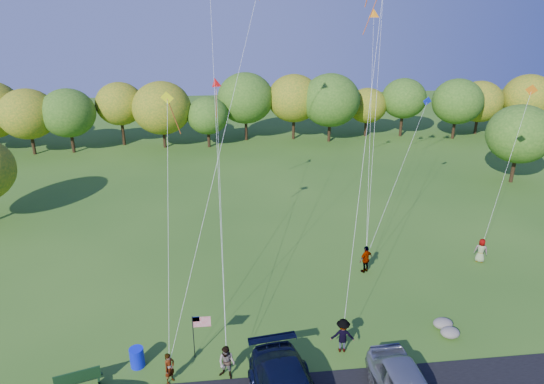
{
  "coord_description": "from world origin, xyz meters",
  "views": [
    {
      "loc": [
        -3.7,
        -18.68,
        16.48
      ],
      "look_at": [
        -0.91,
        6.0,
        6.48
      ],
      "focal_mm": 32.0,
      "sensor_mm": 36.0,
      "label": 1
    }
  ],
  "objects_px": {
    "flyer_c": "(343,335)",
    "trash_barrel": "(137,357)",
    "flyer_a": "(169,368)",
    "flyer_b": "(227,363)",
    "park_bench": "(79,379)",
    "flyer_e": "(481,250)",
    "flyer_d": "(366,259)"
  },
  "relations": [
    {
      "from": "flyer_b",
      "to": "flyer_e",
      "type": "height_order",
      "value": "flyer_b"
    },
    {
      "from": "flyer_c",
      "to": "flyer_d",
      "type": "distance_m",
      "value": 7.94
    },
    {
      "from": "flyer_c",
      "to": "trash_barrel",
      "type": "distance_m",
      "value": 10.03
    },
    {
      "from": "park_bench",
      "to": "flyer_e",
      "type": "bearing_deg",
      "value": 4.65
    },
    {
      "from": "flyer_a",
      "to": "flyer_e",
      "type": "height_order",
      "value": "flyer_e"
    },
    {
      "from": "flyer_c",
      "to": "flyer_a",
      "type": "bearing_deg",
      "value": 16.96
    },
    {
      "from": "flyer_d",
      "to": "flyer_e",
      "type": "height_order",
      "value": "flyer_d"
    },
    {
      "from": "flyer_a",
      "to": "trash_barrel",
      "type": "distance_m",
      "value": 2.07
    },
    {
      "from": "flyer_a",
      "to": "flyer_c",
      "type": "height_order",
      "value": "flyer_c"
    },
    {
      "from": "flyer_a",
      "to": "trash_barrel",
      "type": "relative_size",
      "value": 1.55
    },
    {
      "from": "flyer_d",
      "to": "park_bench",
      "type": "distance_m",
      "value": 17.86
    },
    {
      "from": "trash_barrel",
      "to": "flyer_a",
      "type": "bearing_deg",
      "value": -36.51
    },
    {
      "from": "flyer_b",
      "to": "flyer_c",
      "type": "distance_m",
      "value": 5.89
    },
    {
      "from": "flyer_e",
      "to": "flyer_b",
      "type": "bearing_deg",
      "value": 56.29
    },
    {
      "from": "flyer_e",
      "to": "park_bench",
      "type": "xyz_separation_m",
      "value": [
        -23.75,
        -8.83,
        -0.25
      ]
    },
    {
      "from": "park_bench",
      "to": "trash_barrel",
      "type": "distance_m",
      "value": 2.69
    },
    {
      "from": "flyer_a",
      "to": "park_bench",
      "type": "bearing_deg",
      "value": 130.11
    },
    {
      "from": "trash_barrel",
      "to": "park_bench",
      "type": "bearing_deg",
      "value": -152.6
    },
    {
      "from": "flyer_d",
      "to": "trash_barrel",
      "type": "xyz_separation_m",
      "value": [
        -13.36,
        -7.19,
        -0.42
      ]
    },
    {
      "from": "flyer_e",
      "to": "park_bench",
      "type": "distance_m",
      "value": 25.34
    },
    {
      "from": "flyer_c",
      "to": "flyer_e",
      "type": "xyz_separation_m",
      "value": [
        11.35,
        7.61,
        -0.09
      ]
    },
    {
      "from": "flyer_e",
      "to": "flyer_a",
      "type": "bearing_deg",
      "value": 53.12
    },
    {
      "from": "flyer_d",
      "to": "flyer_a",
      "type": "bearing_deg",
      "value": 6.12
    },
    {
      "from": "flyer_c",
      "to": "flyer_e",
      "type": "bearing_deg",
      "value": -137.36
    },
    {
      "from": "flyer_c",
      "to": "park_bench",
      "type": "bearing_deg",
      "value": 14.39
    },
    {
      "from": "flyer_c",
      "to": "park_bench",
      "type": "xyz_separation_m",
      "value": [
        -12.4,
        -1.22,
        -0.33
      ]
    },
    {
      "from": "flyer_a",
      "to": "flyer_b",
      "type": "xyz_separation_m",
      "value": [
        2.61,
        0.0,
        0.07
      ]
    },
    {
      "from": "flyer_e",
      "to": "park_bench",
      "type": "relative_size",
      "value": 0.86
    },
    {
      "from": "flyer_a",
      "to": "flyer_c",
      "type": "relative_size",
      "value": 0.85
    },
    {
      "from": "flyer_e",
      "to": "park_bench",
      "type": "bearing_deg",
      "value": 49.42
    },
    {
      "from": "flyer_c",
      "to": "trash_barrel",
      "type": "relative_size",
      "value": 1.81
    },
    {
      "from": "flyer_e",
      "to": "trash_barrel",
      "type": "bearing_deg",
      "value": 48.6
    }
  ]
}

